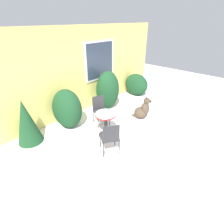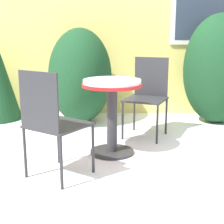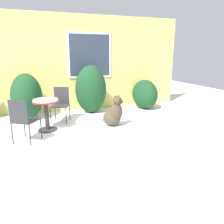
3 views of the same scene
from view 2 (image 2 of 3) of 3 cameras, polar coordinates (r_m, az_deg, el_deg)
name	(u,v)px [view 2 (image 2 of 3)]	position (r m, az deg, el deg)	size (l,w,h in m)	color
ground_plane	(159,172)	(3.00, 7.84, -9.78)	(16.00, 16.00, 0.00)	white
house_wall	(150,12)	(4.97, 6.28, 16.22)	(8.00, 0.10, 2.84)	#E5D16B
shrub_left	(80,76)	(4.45, -5.29, 5.96)	(0.81, 0.98, 1.22)	#194223
shrub_middle	(219,69)	(4.61, 17.36, 6.80)	(0.91, 0.75, 1.40)	#194223
patio_table	(112,101)	(3.26, 0.00, 1.88)	(0.57, 0.57, 0.73)	#2D2D30
patio_chair_near_table	(148,93)	(3.90, 5.94, 3.11)	(0.55, 0.55, 0.88)	#2D2D30
patio_chair_far_side	(52,120)	(2.73, -10.01, -1.36)	(0.59, 0.59, 0.88)	#2D2D30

